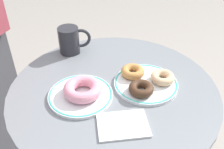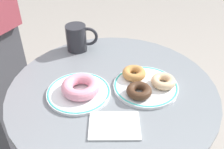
# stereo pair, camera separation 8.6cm
# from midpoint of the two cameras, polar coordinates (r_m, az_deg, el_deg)

# --- Properties ---
(cafe_table) EXTENTS (0.69, 0.69, 0.77)m
(cafe_table) POSITION_cam_midpoint_polar(r_m,az_deg,el_deg) (1.06, 2.49, -14.61)
(cafe_table) COLOR slate
(cafe_table) RESTS_ON ground
(plate_left) EXTENTS (0.21, 0.21, 0.01)m
(plate_left) POSITION_cam_midpoint_polar(r_m,az_deg,el_deg) (0.84, -4.40, -4.02)
(plate_left) COLOR white
(plate_left) RESTS_ON cafe_table
(plate_right) EXTENTS (0.21, 0.21, 0.01)m
(plate_right) POSITION_cam_midpoint_polar(r_m,az_deg,el_deg) (0.88, 10.13, -2.48)
(plate_right) COLOR white
(plate_right) RESTS_ON cafe_table
(donut_pink_frosted) EXTENTS (0.13, 0.13, 0.04)m
(donut_pink_frosted) POSITION_cam_midpoint_polar(r_m,az_deg,el_deg) (0.82, -3.91, -2.80)
(donut_pink_frosted) COLOR pink
(donut_pink_frosted) RESTS_ON plate_left
(donut_glazed) EXTENTS (0.08, 0.08, 0.03)m
(donut_glazed) POSITION_cam_midpoint_polar(r_m,az_deg,el_deg) (0.88, 13.92, -1.56)
(donut_glazed) COLOR #E0B789
(donut_glazed) RESTS_ON plate_right
(donut_old_fashioned) EXTENTS (0.10, 0.10, 0.03)m
(donut_old_fashioned) POSITION_cam_midpoint_polar(r_m,az_deg,el_deg) (0.89, 7.58, 0.20)
(donut_old_fashioned) COLOR #BC7F42
(donut_old_fashioned) RESTS_ON plate_right
(donut_chocolate) EXTENTS (0.11, 0.11, 0.03)m
(donut_chocolate) POSITION_cam_midpoint_polar(r_m,az_deg,el_deg) (0.82, 8.90, -3.66)
(donut_chocolate) COLOR #422819
(donut_chocolate) RESTS_ON plate_right
(paper_napkin) EXTENTS (0.14, 0.11, 0.01)m
(paper_napkin) POSITION_cam_midpoint_polar(r_m,az_deg,el_deg) (0.74, 3.90, -11.21)
(paper_napkin) COLOR white
(paper_napkin) RESTS_ON cafe_table
(coffee_mug) EXTENTS (0.13, 0.08, 0.10)m
(coffee_mug) POSITION_cam_midpoint_polar(r_m,az_deg,el_deg) (1.04, -5.21, 7.94)
(coffee_mug) COLOR #28282D
(coffee_mug) RESTS_ON cafe_table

